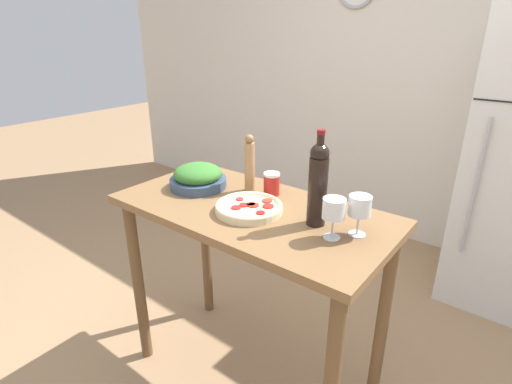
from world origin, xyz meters
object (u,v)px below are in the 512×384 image
at_px(wine_glass_near, 334,210).
at_px(salad_bowl, 198,177).
at_px(pepper_mill, 250,164).
at_px(salt_canister, 272,184).
at_px(wine_bottle, 318,183).
at_px(wine_glass_far, 360,208).
at_px(homemade_pizza, 249,207).

bearing_deg(wine_glass_near, salad_bowl, 175.73).
height_order(pepper_mill, salt_canister, pepper_mill).
xyz_separation_m(wine_bottle, wine_glass_far, (0.17, 0.02, -0.06)).
distance_m(wine_glass_near, wine_glass_far, 0.10).
bearing_deg(wine_bottle, wine_glass_near, -30.99).
relative_size(wine_glass_far, salad_bowl, 0.58).
height_order(wine_bottle, salt_canister, wine_bottle).
distance_m(wine_glass_far, salt_canister, 0.49).
height_order(wine_glass_far, pepper_mill, pepper_mill).
distance_m(wine_bottle, salt_canister, 0.36).
bearing_deg(pepper_mill, salt_canister, 11.93).
distance_m(wine_glass_far, pepper_mill, 0.59).
relative_size(wine_bottle, pepper_mill, 1.39).
bearing_deg(wine_glass_far, wine_glass_near, -128.52).
relative_size(wine_bottle, salad_bowl, 1.39).
distance_m(wine_glass_near, salt_canister, 0.46).
height_order(wine_glass_far, salt_canister, wine_glass_far).
xyz_separation_m(pepper_mill, salt_canister, (0.11, 0.02, -0.08)).
relative_size(wine_bottle, homemade_pizza, 1.34).
relative_size(wine_glass_far, homemade_pizza, 0.55).
distance_m(pepper_mill, salad_bowl, 0.26).
height_order(wine_glass_near, salt_canister, wine_glass_near).
xyz_separation_m(salad_bowl, salt_canister, (0.33, 0.14, 0.00)).
bearing_deg(wine_glass_near, wine_bottle, 149.01).
xyz_separation_m(wine_bottle, salad_bowl, (-0.64, -0.01, -0.12)).
relative_size(pepper_mill, homemade_pizza, 0.96).
bearing_deg(pepper_mill, wine_glass_far, -9.26).
bearing_deg(salt_canister, wine_bottle, -23.62).
bearing_deg(salad_bowl, salt_canister, 23.18).
xyz_separation_m(wine_glass_far, homemade_pizza, (-0.44, -0.09, -0.09)).
relative_size(wine_glass_near, homemade_pizza, 0.55).
xyz_separation_m(wine_glass_near, salad_bowl, (-0.74, 0.06, -0.06)).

